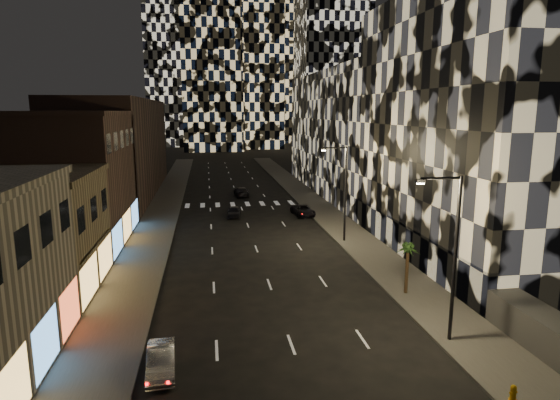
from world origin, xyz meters
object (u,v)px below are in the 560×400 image
object	(u,v)px
streetlight_far	(343,187)
fire_hydrant	(513,393)
car_silver_parked	(161,361)
car_dark_rightlane	(303,210)
car_dark_midlane	(234,212)
car_dark_oncoming	(241,192)
streetlight_near	(452,248)
palm_tree	(408,252)

from	to	relation	value
streetlight_far	fire_hydrant	bearing A→B (deg)	-89.67
streetlight_far	fire_hydrant	xyz separation A→B (m)	(0.15, -25.58, -4.86)
car_silver_parked	car_dark_rightlane	xyz separation A→B (m)	(13.67, 32.62, 0.02)
streetlight_far	car_dark_midlane	distance (m)	16.45
car_silver_parked	fire_hydrant	distance (m)	15.93
car_dark_oncoming	streetlight_far	bearing A→B (deg)	103.13
car_dark_oncoming	fire_hydrant	xyz separation A→B (m)	(7.88, -51.57, -0.17)
car_dark_rightlane	streetlight_near	bearing A→B (deg)	-94.14
streetlight_near	car_dark_rightlane	size ratio (longest dim) A/B	1.98
streetlight_far	streetlight_near	bearing A→B (deg)	-90.00
car_dark_rightlane	fire_hydrant	world-z (taller)	car_dark_rightlane
car_dark_midlane	palm_tree	size ratio (longest dim) A/B	1.02
car_dark_midlane	car_dark_rightlane	xyz separation A→B (m)	(8.25, -0.59, 0.02)
car_dark_rightlane	palm_tree	bearing A→B (deg)	-92.04
car_dark_oncoming	palm_tree	world-z (taller)	palm_tree
streetlight_near	car_dark_oncoming	xyz separation A→B (m)	(-7.73, 46.00, -4.68)
car_dark_midlane	fire_hydrant	size ratio (longest dim) A/B	4.90
streetlight_near	palm_tree	bearing A→B (deg)	84.46
fire_hydrant	streetlight_near	bearing A→B (deg)	91.49
car_dark_rightlane	car_silver_parked	bearing A→B (deg)	-119.31
car_dark_rightlane	fire_hydrant	xyz separation A→B (m)	(1.50, -37.48, -0.13)
car_dark_oncoming	palm_tree	size ratio (longest dim) A/B	1.31
palm_tree	car_dark_midlane	bearing A→B (deg)	111.65
streetlight_near	fire_hydrant	size ratio (longest dim) A/B	12.26
car_dark_midlane	car_dark_rightlane	size ratio (longest dim) A/B	0.79
streetlight_near	car_dark_rightlane	xyz separation A→B (m)	(-1.35, 31.90, -4.72)
streetlight_far	car_dark_rightlane	size ratio (longest dim) A/B	1.98
car_silver_parked	car_dark_midlane	xyz separation A→B (m)	(5.42, 33.21, -0.00)
car_silver_parked	fire_hydrant	bearing A→B (deg)	-21.41
streetlight_far	car_dark_oncoming	xyz separation A→B (m)	(-7.73, 26.00, -4.68)
car_silver_parked	palm_tree	xyz separation A→B (m)	(15.67, 7.38, 2.43)
streetlight_far	palm_tree	xyz separation A→B (m)	(0.65, -13.35, -2.31)
streetlight_near	streetlight_far	xyz separation A→B (m)	(0.00, 20.00, 0.00)
fire_hydrant	palm_tree	world-z (taller)	palm_tree
streetlight_far	car_dark_oncoming	bearing A→B (deg)	106.56
car_dark_oncoming	car_dark_rightlane	xyz separation A→B (m)	(6.38, -14.10, -0.04)
streetlight_far	palm_tree	size ratio (longest dim) A/B	2.56
car_silver_parked	fire_hydrant	xyz separation A→B (m)	(15.17, -4.86, -0.12)
streetlight_far	car_silver_parked	world-z (taller)	streetlight_far
streetlight_near	car_dark_midlane	world-z (taller)	streetlight_near
car_silver_parked	palm_tree	distance (m)	17.49
streetlight_far	car_silver_parked	distance (m)	26.03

